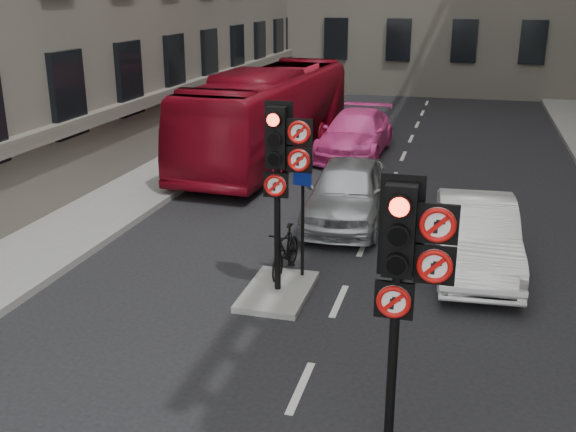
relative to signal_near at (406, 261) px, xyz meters
The scene contains 11 objects.
pavement_left 14.24m from the signal_near, 128.28° to the left, with size 3.00×50.00×0.16m, color gray.
centre_island 5.44m from the signal_near, 123.83° to the left, with size 1.20×2.00×0.12m, color gray.
signal_near is the anchor object (origin of this frame).
signal_far 4.77m from the signal_near, 123.02° to the left, with size 0.91×0.40×3.58m.
car_silver 9.05m from the signal_near, 104.23° to the left, with size 1.84×4.58×1.56m, color #ABAFB3.
car_white 6.62m from the signal_near, 81.50° to the left, with size 1.55×4.44×1.46m, color white.
car_pink 16.20m from the signal_near, 101.35° to the left, with size 2.12×5.22×1.51m, color #F247A3.
bus_red 15.64m from the signal_near, 112.26° to the left, with size 2.59×11.07×3.08m, color maroon.
motorcycle 6.10m from the signal_near, 119.22° to the left, with size 0.47×1.66×0.99m, color black.
motorcyclist 5.62m from the signal_near, 93.24° to the left, with size 0.60×0.40×1.66m, color black.
info_sign 5.41m from the signal_near, 116.73° to the left, with size 0.38×0.14×2.18m.
Camera 1 is at (2.03, -6.34, 5.57)m, focal length 42.00 mm.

